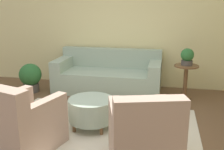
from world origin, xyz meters
TOP-DOWN VIEW (x-y plane):
  - ground_plane at (0.00, 0.00)m, footprint 16.00×16.00m
  - wall_back at (0.00, 2.55)m, footprint 8.97×0.12m
  - rug at (0.00, 0.00)m, footprint 3.05×2.32m
  - couch at (-0.24, 1.98)m, footprint 2.27×0.98m
  - armchair_left at (-0.78, -0.66)m, footprint 0.96×1.03m
  - armchair_right at (0.78, -0.66)m, footprint 0.96×1.03m
  - ottoman_table at (-0.09, 0.15)m, footprint 0.70×0.70m
  - side_table at (1.39, 1.78)m, footprint 0.47×0.47m
  - potted_plant_on_side_table at (1.39, 1.78)m, footprint 0.25×0.25m
  - potted_plant_floor at (-1.86, 1.54)m, footprint 0.47×0.47m

SIDE VIEW (x-z plane):
  - ground_plane at x=0.00m, z-range 0.00..0.00m
  - rug at x=0.00m, z-range 0.00..0.01m
  - ottoman_table at x=-0.09m, z-range 0.07..0.52m
  - couch at x=-0.24m, z-range -0.12..0.76m
  - potted_plant_floor at x=-1.86m, z-range 0.03..0.65m
  - armchair_left at x=-0.78m, z-range -0.11..0.82m
  - armchair_right at x=0.78m, z-range -0.11..0.82m
  - side_table at x=1.39m, z-range 0.11..0.81m
  - potted_plant_on_side_table at x=1.39m, z-range 0.70..1.03m
  - wall_back at x=0.00m, z-range 0.00..2.80m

